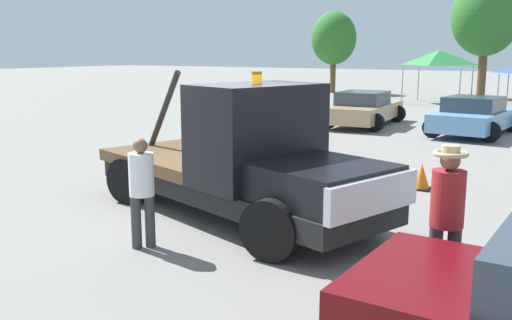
{
  "coord_description": "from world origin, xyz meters",
  "views": [
    {
      "loc": [
        5.49,
        -8.08,
        2.87
      ],
      "look_at": [
        0.5,
        0.0,
        1.05
      ],
      "focal_mm": 40.0,
      "sensor_mm": 36.0,
      "label": 1
    }
  ],
  "objects_px": {
    "tree_center": "(334,38)",
    "tow_truck": "(246,164)",
    "parked_car_skyblue": "(474,116)",
    "parked_car_tan": "(364,109)",
    "person_near_truck": "(447,208)",
    "traffic_cone": "(422,178)",
    "canopy_tent_green": "(439,58)",
    "tree_left": "(486,17)",
    "person_at_hood": "(142,185)"
  },
  "relations": [
    {
      "from": "tow_truck",
      "to": "traffic_cone",
      "type": "relative_size",
      "value": 11.73
    },
    {
      "from": "person_near_truck",
      "to": "traffic_cone",
      "type": "relative_size",
      "value": 3.29
    },
    {
      "from": "person_at_hood",
      "to": "parked_car_tan",
      "type": "bearing_deg",
      "value": 141.47
    },
    {
      "from": "tree_center",
      "to": "person_near_truck",
      "type": "bearing_deg",
      "value": -63.6
    },
    {
      "from": "person_at_hood",
      "to": "canopy_tent_green",
      "type": "bearing_deg",
      "value": 137.71
    },
    {
      "from": "tree_center",
      "to": "tow_truck",
      "type": "bearing_deg",
      "value": -68.53
    },
    {
      "from": "person_near_truck",
      "to": "traffic_cone",
      "type": "xyz_separation_m",
      "value": [
        -1.71,
        5.15,
        -0.81
      ]
    },
    {
      "from": "person_near_truck",
      "to": "parked_car_tan",
      "type": "height_order",
      "value": "person_near_truck"
    },
    {
      "from": "parked_car_tan",
      "to": "tree_center",
      "type": "relative_size",
      "value": 0.91
    },
    {
      "from": "traffic_cone",
      "to": "canopy_tent_green",
      "type": "bearing_deg",
      "value": 103.54
    },
    {
      "from": "parked_car_tan",
      "to": "canopy_tent_green",
      "type": "bearing_deg",
      "value": -4.16
    },
    {
      "from": "person_near_truck",
      "to": "canopy_tent_green",
      "type": "bearing_deg",
      "value": -12.88
    },
    {
      "from": "canopy_tent_green",
      "to": "tree_left",
      "type": "bearing_deg",
      "value": 75.8
    },
    {
      "from": "parked_car_tan",
      "to": "tree_center",
      "type": "distance_m",
      "value": 18.16
    },
    {
      "from": "parked_car_skyblue",
      "to": "canopy_tent_green",
      "type": "height_order",
      "value": "canopy_tent_green"
    },
    {
      "from": "tow_truck",
      "to": "parked_car_skyblue",
      "type": "bearing_deg",
      "value": 101.93
    },
    {
      "from": "tow_truck",
      "to": "parked_car_tan",
      "type": "height_order",
      "value": "tow_truck"
    },
    {
      "from": "traffic_cone",
      "to": "tree_center",
      "type": "bearing_deg",
      "value": 117.93
    },
    {
      "from": "canopy_tent_green",
      "to": "tree_center",
      "type": "distance_m",
      "value": 9.6
    },
    {
      "from": "tow_truck",
      "to": "tree_left",
      "type": "relative_size",
      "value": 0.88
    },
    {
      "from": "person_near_truck",
      "to": "tree_left",
      "type": "xyz_separation_m",
      "value": [
        -5.34,
        31.0,
        3.83
      ]
    },
    {
      "from": "tow_truck",
      "to": "tree_center",
      "type": "relative_size",
      "value": 1.16
    },
    {
      "from": "person_at_hood",
      "to": "parked_car_tan",
      "type": "distance_m",
      "value": 15.32
    },
    {
      "from": "canopy_tent_green",
      "to": "traffic_cone",
      "type": "height_order",
      "value": "canopy_tent_green"
    },
    {
      "from": "person_near_truck",
      "to": "person_at_hood",
      "type": "distance_m",
      "value": 4.24
    },
    {
      "from": "canopy_tent_green",
      "to": "person_near_truck",
      "type": "bearing_deg",
      "value": -75.48
    },
    {
      "from": "parked_car_skyblue",
      "to": "canopy_tent_green",
      "type": "bearing_deg",
      "value": 24.9
    },
    {
      "from": "person_near_truck",
      "to": "tree_center",
      "type": "bearing_deg",
      "value": -1.0
    },
    {
      "from": "canopy_tent_green",
      "to": "traffic_cone",
      "type": "xyz_separation_m",
      "value": [
        4.96,
        -20.6,
        -2.26
      ]
    },
    {
      "from": "person_at_hood",
      "to": "canopy_tent_green",
      "type": "relative_size",
      "value": 0.53
    },
    {
      "from": "tree_left",
      "to": "tow_truck",
      "type": "bearing_deg",
      "value": -86.73
    },
    {
      "from": "person_at_hood",
      "to": "canopy_tent_green",
      "type": "height_order",
      "value": "canopy_tent_green"
    },
    {
      "from": "traffic_cone",
      "to": "parked_car_skyblue",
      "type": "bearing_deg",
      "value": 94.57
    },
    {
      "from": "canopy_tent_green",
      "to": "tree_left",
      "type": "xyz_separation_m",
      "value": [
        1.33,
        5.25,
        2.39
      ]
    },
    {
      "from": "person_at_hood",
      "to": "parked_car_tan",
      "type": "relative_size",
      "value": 0.33
    },
    {
      "from": "tow_truck",
      "to": "person_near_truck",
      "type": "xyz_separation_m",
      "value": [
        3.65,
        -1.34,
        0.09
      ]
    },
    {
      "from": "tree_center",
      "to": "traffic_cone",
      "type": "relative_size",
      "value": 10.09
    },
    {
      "from": "parked_car_skyblue",
      "to": "person_near_truck",
      "type": "bearing_deg",
      "value": -165.32
    },
    {
      "from": "traffic_cone",
      "to": "tree_left",
      "type": "bearing_deg",
      "value": 98.0
    },
    {
      "from": "parked_car_tan",
      "to": "parked_car_skyblue",
      "type": "xyz_separation_m",
      "value": [
        4.2,
        -0.44,
        -0.0
      ]
    },
    {
      "from": "canopy_tent_green",
      "to": "parked_car_tan",
      "type": "bearing_deg",
      "value": -89.75
    },
    {
      "from": "traffic_cone",
      "to": "tow_truck",
      "type": "bearing_deg",
      "value": -116.99
    },
    {
      "from": "canopy_tent_green",
      "to": "traffic_cone",
      "type": "distance_m",
      "value": 21.31
    },
    {
      "from": "tree_left",
      "to": "traffic_cone",
      "type": "relative_size",
      "value": 13.28
    },
    {
      "from": "tow_truck",
      "to": "parked_car_skyblue",
      "type": "height_order",
      "value": "tow_truck"
    },
    {
      "from": "person_near_truck",
      "to": "canopy_tent_green",
      "type": "height_order",
      "value": "canopy_tent_green"
    },
    {
      "from": "canopy_tent_green",
      "to": "tree_center",
      "type": "relative_size",
      "value": 0.56
    },
    {
      "from": "tow_truck",
      "to": "traffic_cone",
      "type": "xyz_separation_m",
      "value": [
        1.94,
        3.81,
        -0.73
      ]
    },
    {
      "from": "parked_car_skyblue",
      "to": "tree_center",
      "type": "height_order",
      "value": "tree_center"
    },
    {
      "from": "tree_left",
      "to": "person_at_hood",
      "type": "bearing_deg",
      "value": -87.92
    }
  ]
}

